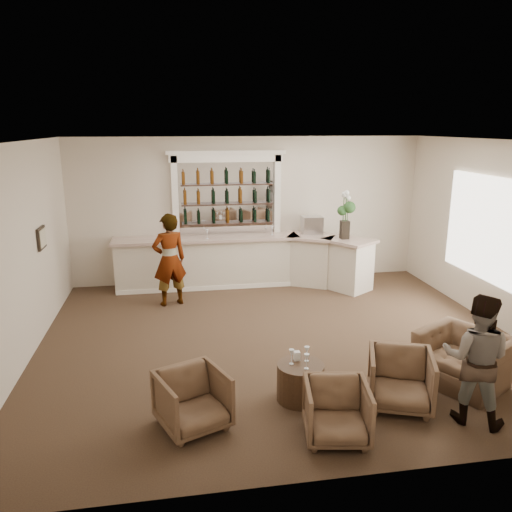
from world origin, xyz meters
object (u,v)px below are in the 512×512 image
(guest, at_px, (476,359))
(armchair_center, at_px, (337,412))
(armchair_left, at_px, (193,400))
(espresso_machine, at_px, (312,225))
(cocktail_table, at_px, (300,382))
(sommelier, at_px, (169,260))
(armchair_far, at_px, (464,359))
(bar_counter, at_px, (245,261))
(armchair_right, at_px, (400,380))
(flower_vase, at_px, (345,212))

(guest, height_order, armchair_center, guest)
(armchair_left, relative_size, espresso_machine, 1.73)
(cocktail_table, bearing_deg, sommelier, 112.98)
(sommelier, height_order, armchair_far, sommelier)
(bar_counter, height_order, armchair_right, bar_counter)
(bar_counter, xyz_separation_m, cocktail_table, (0.03, -4.92, -0.32))
(sommelier, distance_m, guest, 6.01)
(armchair_left, bearing_deg, espresso_machine, 38.61)
(cocktail_table, distance_m, armchair_center, 0.93)
(guest, bearing_deg, armchair_center, 39.48)
(bar_counter, relative_size, espresso_machine, 12.69)
(sommelier, relative_size, armchair_right, 2.30)
(armchair_far, bearing_deg, flower_vase, 153.52)
(armchair_center, bearing_deg, espresso_machine, 86.94)
(armchair_far, bearing_deg, armchair_right, -100.34)
(sommelier, xyz_separation_m, armchair_center, (1.88, -4.87, -0.60))
(sommelier, bearing_deg, bar_counter, -168.08)
(bar_counter, relative_size, sommelier, 3.05)
(espresso_machine, distance_m, flower_vase, 0.93)
(armchair_center, height_order, armchair_right, armchair_right)
(guest, xyz_separation_m, armchair_right, (-0.72, 0.44, -0.45))
(espresso_machine, bearing_deg, sommelier, -160.86)
(armchair_left, relative_size, flower_vase, 0.74)
(armchair_left, relative_size, armchair_center, 1.04)
(armchair_center, relative_size, espresso_machine, 1.66)
(armchair_center, distance_m, flower_vase, 5.78)
(cocktail_table, bearing_deg, bar_counter, 90.30)
(sommelier, distance_m, armchair_far, 5.67)
(cocktail_table, xyz_separation_m, armchair_far, (2.36, 0.04, 0.12))
(sommelier, height_order, guest, sommelier)
(espresso_machine, bearing_deg, flower_vase, -48.04)
(armchair_left, bearing_deg, sommelier, 70.64)
(bar_counter, height_order, flower_vase, flower_vase)
(armchair_center, bearing_deg, flower_vase, 79.97)
(armchair_left, height_order, armchair_right, armchair_right)
(bar_counter, height_order, cocktail_table, bar_counter)
(armchair_center, xyz_separation_m, armchair_right, (1.03, 0.53, 0.03))
(guest, xyz_separation_m, armchair_center, (-1.75, -0.09, -0.48))
(guest, bearing_deg, armchair_left, 29.68)
(espresso_machine, bearing_deg, armchair_far, -79.44)
(cocktail_table, relative_size, armchair_left, 0.80)
(armchair_far, distance_m, flower_vase, 4.56)
(cocktail_table, distance_m, sommelier, 4.37)
(bar_counter, bearing_deg, guest, -70.97)
(armchair_far, bearing_deg, armchair_center, -96.67)
(armchair_right, height_order, flower_vase, flower_vase)
(armchair_right, bearing_deg, guest, -10.74)
(armchair_center, bearing_deg, armchair_right, 36.95)
(flower_vase, bearing_deg, sommelier, -173.84)
(bar_counter, distance_m, armchair_right, 5.44)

